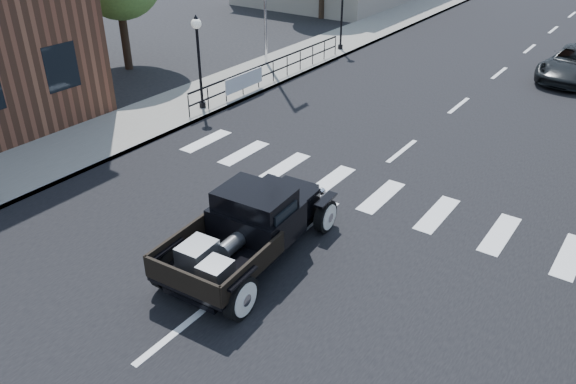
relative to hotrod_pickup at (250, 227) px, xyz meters
The scene contains 9 objects.
ground 0.94m from the hotrod_pickup, 35.70° to the left, with size 120.00×120.00×0.00m, color black.
road 15.27m from the hotrod_pickup, 88.73° to the left, with size 14.00×80.00×0.02m, color black.
road_markings 10.28m from the hotrod_pickup, 88.11° to the left, with size 12.00×60.00×0.06m, color silver, non-canonical shape.
sidewalk_left 17.31m from the hotrod_pickup, 118.17° to the left, with size 3.00×80.00×0.15m, color gray.
railing 12.39m from the hotrod_pickup, 124.21° to the left, with size 0.08×10.00×1.00m, color black, non-canonical shape.
banner 10.75m from the hotrod_pickup, 129.86° to the left, with size 0.04×2.20×0.60m, color silver, non-canonical shape.
lamp_post_b 9.63m from the hotrod_pickup, 139.32° to the left, with size 0.36×0.36×3.35m, color black, non-canonical shape.
lamp_post_c 17.82m from the hotrod_pickup, 114.09° to the left, with size 0.36×0.36×3.35m, color black, non-canonical shape.
hotrod_pickup is the anchor object (origin of this frame).
Camera 1 is at (6.37, -8.26, 7.56)m, focal length 35.00 mm.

